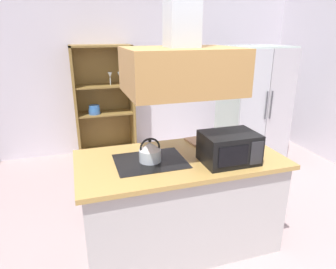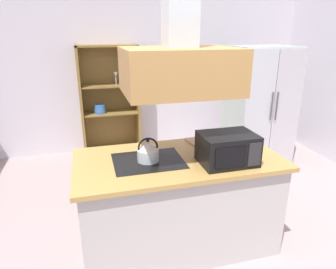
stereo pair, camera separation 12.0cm
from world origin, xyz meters
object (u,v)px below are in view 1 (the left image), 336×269
refrigerator (253,105)px  microwave (229,148)px  dish_cabinet (104,108)px  cutting_board (204,140)px  kettle (150,152)px

refrigerator → microwave: 2.30m
dish_cabinet → refrigerator: bearing=-22.6°
cutting_board → refrigerator: bearing=42.5°
kettle → microwave: bearing=-18.5°
refrigerator → dish_cabinet: 2.35m
refrigerator → microwave: size_ratio=3.83×
refrigerator → kettle: 2.60m
cutting_board → dish_cabinet: bearing=109.7°
refrigerator → dish_cabinet: (-2.17, 0.90, -0.10)m
refrigerator → cutting_board: refrigerator is taller
kettle → cutting_board: 0.73m
refrigerator → microwave: refrigerator is taller
kettle → dish_cabinet: bearing=92.9°
dish_cabinet → microwave: dish_cabinet is taller
refrigerator → dish_cabinet: size_ratio=1.00×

